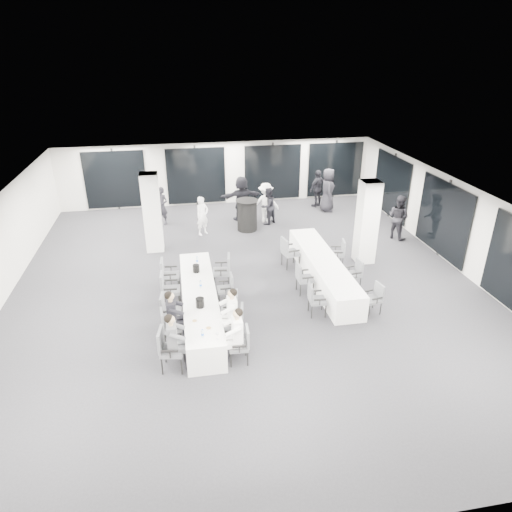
{
  "coord_description": "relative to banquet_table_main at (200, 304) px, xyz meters",
  "views": [
    {
      "loc": [
        -1.88,
        -12.19,
        6.78
      ],
      "look_at": [
        0.27,
        -0.2,
        1.05
      ],
      "focal_mm": 32.0,
      "sensor_mm": 36.0,
      "label": 1
    }
  ],
  "objects": [
    {
      "name": "room",
      "position": [
        2.39,
        2.63,
        1.01
      ],
      "size": [
        14.04,
        16.04,
        2.84
      ],
      "color": "#232429",
      "rests_on": "ground"
    },
    {
      "name": "column_left",
      "position": [
        -1.29,
        4.72,
        1.02
      ],
      "size": [
        0.6,
        0.6,
        2.8
      ],
      "primitive_type": "cube",
      "color": "silver",
      "rests_on": "floor"
    },
    {
      "name": "column_right",
      "position": [
        5.71,
        2.52,
        1.02
      ],
      "size": [
        0.6,
        0.6,
        2.8
      ],
      "primitive_type": "cube",
      "color": "silver",
      "rests_on": "floor"
    },
    {
      "name": "banquet_table_main",
      "position": [
        0.0,
        0.0,
        0.0
      ],
      "size": [
        0.9,
        5.0,
        0.75
      ],
      "primitive_type": "cube",
      "color": "silver",
      "rests_on": "floor"
    },
    {
      "name": "banquet_table_side",
      "position": [
        3.9,
        1.39,
        0.0
      ],
      "size": [
        0.9,
        5.0,
        0.75
      ],
      "primitive_type": "cube",
      "color": "silver",
      "rests_on": "floor"
    },
    {
      "name": "cocktail_table",
      "position": [
        2.26,
        6.0,
        0.25
      ],
      "size": [
        0.89,
        0.89,
        1.23
      ],
      "color": "black",
      "rests_on": "floor"
    },
    {
      "name": "chair_main_left_near",
      "position": [
        -0.84,
        -2.08,
        0.22
      ],
      "size": [
        0.6,
        0.64,
        1.04
      ],
      "rotation": [
        0.0,
        0.0,
        -1.74
      ],
      "color": "#52555A",
      "rests_on": "floor"
    },
    {
      "name": "chair_main_left_second",
      "position": [
        -0.83,
        -1.08,
        0.15
      ],
      "size": [
        0.5,
        0.55,
        0.92
      ],
      "rotation": [
        0.0,
        0.0,
        -1.5
      ],
      "color": "#52555A",
      "rests_on": "floor"
    },
    {
      "name": "chair_main_left_mid",
      "position": [
        -0.83,
        -0.4,
        0.18
      ],
      "size": [
        0.54,
        0.59,
        0.97
      ],
      "rotation": [
        0.0,
        0.0,
        -1.7
      ],
      "color": "#52555A",
      "rests_on": "floor"
    },
    {
      "name": "chair_main_left_fourth",
      "position": [
        -0.84,
        0.71,
        0.2
      ],
      "size": [
        0.53,
        0.59,
        1.01
      ],
      "rotation": [
        0.0,
        0.0,
        -1.62
      ],
      "color": "#52555A",
      "rests_on": "floor"
    },
    {
      "name": "chair_main_left_far",
      "position": [
        -0.84,
        1.58,
        0.21
      ],
      "size": [
        0.54,
        0.6,
        1.02
      ],
      "rotation": [
        0.0,
        0.0,
        -1.62
      ],
      "color": "#52555A",
      "rests_on": "floor"
    },
    {
      "name": "chair_main_right_near",
      "position": [
        0.83,
        -2.12,
        0.14
      ],
      "size": [
        0.48,
        0.53,
        0.91
      ],
      "rotation": [
        0.0,
        0.0,
        1.52
      ],
      "color": "#52555A",
      "rests_on": "floor"
    },
    {
      "name": "chair_main_right_second",
      "position": [
        0.83,
        -1.23,
        0.17
      ],
      "size": [
        0.55,
        0.59,
        0.95
      ],
      "rotation": [
        0.0,
        0.0,
        1.39
      ],
      "color": "#52555A",
      "rests_on": "floor"
    },
    {
      "name": "chair_main_right_mid",
      "position": [
        0.83,
        -0.41,
        0.13
      ],
      "size": [
        0.5,
        0.54,
        0.88
      ],
      "rotation": [
        0.0,
        0.0,
        1.43
      ],
      "color": "#52555A",
      "rests_on": "floor"
    },
    {
      "name": "chair_main_right_fourth",
      "position": [
        0.83,
        0.62,
        0.12
      ],
      "size": [
        0.44,
        0.5,
        0.86
      ],
      "rotation": [
        0.0,
        0.0,
        1.59
      ],
      "color": "#52555A",
      "rests_on": "floor"
    },
    {
      "name": "chair_main_right_far",
      "position": [
        0.84,
        1.56,
        0.21
      ],
      "size": [
        0.58,
        0.63,
        1.03
      ],
      "rotation": [
        0.0,
        0.0,
        1.44
      ],
      "color": "#52555A",
      "rests_on": "floor"
    },
    {
      "name": "chair_side_left_near",
      "position": [
        3.07,
        -0.46,
        0.14
      ],
      "size": [
        0.48,
        0.53,
        0.91
      ],
      "rotation": [
        0.0,
        0.0,
        -1.63
      ],
      "color": "#52555A",
      "rests_on": "floor"
    },
    {
      "name": "chair_side_left_mid",
      "position": [
        3.07,
        0.76,
        0.16
      ],
      "size": [
        0.49,
        0.55,
        0.94
      ],
      "rotation": [
        0.0,
        0.0,
        -1.54
      ],
      "color": "#52555A",
      "rests_on": "floor"
    },
    {
      "name": "chair_side_left_far",
      "position": [
        3.06,
        2.5,
        0.22
      ],
      "size": [
        0.61,
        0.65,
        1.04
      ],
      "rotation": [
        0.0,
        0.0,
        -1.39
      ],
      "color": "#52555A",
      "rests_on": "floor"
    },
    {
      "name": "chair_side_right_near",
      "position": [
        4.73,
        -0.63,
        0.12
      ],
      "size": [
        0.5,
        0.53,
        0.86
      ],
      "rotation": [
        0.0,
        0.0,
        1.74
      ],
      "color": "#52555A",
      "rests_on": "floor"
    },
    {
      "name": "chair_side_right_mid",
      "position": [
        4.73,
        0.84,
        0.13
      ],
      "size": [
        0.49,
        0.53,
        0.88
      ],
      "rotation": [
        0.0,
        0.0,
        1.68
      ],
      "color": "#52555A",
      "rests_on": "floor"
    },
    {
      "name": "chair_side_right_far",
      "position": [
        4.73,
        2.28,
        0.15
      ],
      "size": [
        0.54,
        0.57,
        0.92
      ],
      "rotation": [
        0.0,
        0.0,
        1.38
      ],
      "color": "#52555A",
      "rests_on": "floor"
    },
    {
      "name": "seated_guest_a",
      "position": [
        -0.67,
        -2.1,
        0.44
      ],
      "size": [
        0.5,
        0.38,
        1.44
      ],
      "rotation": [
        0.0,
        0.0,
        -1.57
      ],
      "color": "#505357",
      "rests_on": "floor"
    },
    {
      "name": "seated_guest_b",
      "position": [
        -0.67,
        -1.07,
        0.44
      ],
      "size": [
        0.5,
        0.38,
        1.44
      ],
      "rotation": [
        0.0,
        0.0,
        -1.57
      ],
      "color": "black",
      "rests_on": "floor"
    },
    {
      "name": "seated_guest_c",
      "position": [
        0.67,
        -2.12,
        0.44
      ],
      "size": [
        0.5,
        0.38,
        1.44
      ],
      "rotation": [
        0.0,
        0.0,
        1.57
      ],
      "color": "white",
      "rests_on": "floor"
    },
    {
      "name": "seated_guest_d",
      "position": [
        0.67,
        -1.21,
        0.44
      ],
      "size": [
        0.5,
        0.38,
        1.44
      ],
      "rotation": [
        0.0,
        0.0,
        1.57
      ],
      "color": "white",
      "rests_on": "floor"
    },
    {
      "name": "standing_guest_a",
      "position": [
        0.5,
        5.88,
        0.48
      ],
      "size": [
        0.8,
        0.77,
        1.7
      ],
      "primitive_type": "imported",
      "rotation": [
        0.0,
        0.0,
        0.62
      ],
      "color": "white",
      "rests_on": "floor"
    },
    {
      "name": "standing_guest_b",
      "position": [
        3.19,
        6.52,
        0.49
      ],
      "size": [
        0.97,
        0.91,
        1.72
      ],
      "primitive_type": "imported",
      "rotation": [
        0.0,
        0.0,
        3.8
      ],
      "color": "black",
      "rests_on": "floor"
    },
    {
      "name": "standing_guest_c",
      "position": [
        3.16,
        6.79,
        0.55
      ],
      "size": [
        1.28,
        0.78,
        1.86
      ],
      "primitive_type": "imported",
      "rotation": [
        0.0,
        0.0,
        2.99
      ],
      "color": "white",
      "rests_on": "floor"
    },
    {
      "name": "standing_guest_d",
      "position": [
        5.83,
        8.27,
        0.58
      ],
      "size": [
        1.28,
        1.12,
        1.9
      ],
      "primitive_type": "imported",
      "rotation": [
        0.0,
        0.0,
        3.69
      ],
      "color": "black",
      "rests_on": "floor"
    },
    {
      "name": "standing_guest_e",
      "position": [
        6.09,
        7.66,
        0.69
      ],
      "size": [
        0.81,
        1.13,
        2.13
      ],
      "primitive_type": "imported",
      "rotation": [
        0.0,
        0.0,
        1.38
      ],
      "color": "black",
      "rests_on": "floor"
    },
    {
      "name": "standing_guest_f",
      "position": [
        2.22,
        7.22,
        0.68
      ],
      "size": [
        2.0,
        0.94,
        2.1
      ],
      "primitive_type": "imported",
      "rotation": [
        0.0,
        0.0,
        3.25
      ],
      "color": "black",
      "rests_on": "floor"
    },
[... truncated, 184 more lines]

